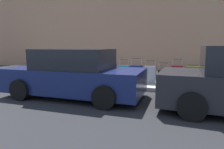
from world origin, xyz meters
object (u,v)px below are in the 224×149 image
at_px(suitcase_maroon_1, 177,76).
at_px(suitcase_maroon_8, 90,74).
at_px(suitcase_red_6, 111,73).
at_px(bollard_post, 59,69).
at_px(fire_hydrant, 76,71).
at_px(suitcase_black_2, 163,77).
at_px(suitcase_silver_3, 150,75).
at_px(suitcase_olive_7, 101,74).
at_px(parked_car_navy_1, 75,74).
at_px(suitcase_teal_5, 124,74).
at_px(suitcase_navy_4, 136,74).
at_px(suitcase_olive_0, 192,76).

xyz_separation_m(suitcase_maroon_1, suitcase_maroon_8, (3.67, 0.05, -0.10)).
distance_m(suitcase_red_6, bollard_post, 2.58).
height_order(suitcase_red_6, fire_hydrant, suitcase_red_6).
height_order(suitcase_black_2, bollard_post, bollard_post).
bearing_deg(fire_hydrant, suitcase_silver_3, -178.91).
bearing_deg(suitcase_olive_7, parked_car_navy_1, 92.59).
relative_size(suitcase_maroon_1, suitcase_black_2, 1.18).
distance_m(suitcase_red_6, suitcase_maroon_8, 1.01).
height_order(suitcase_teal_5, suitcase_olive_7, suitcase_teal_5).
height_order(suitcase_black_2, suitcase_navy_4, suitcase_navy_4).
height_order(suitcase_maroon_8, parked_car_navy_1, parked_car_navy_1).
relative_size(suitcase_silver_3, suitcase_teal_5, 0.97).
bearing_deg(suitcase_navy_4, suitcase_maroon_8, 0.85).
xyz_separation_m(suitcase_maroon_1, suitcase_black_2, (0.51, 0.03, -0.09)).
bearing_deg(bollard_post, suitcase_olive_7, -173.91).
height_order(suitcase_maroon_1, suitcase_olive_7, suitcase_maroon_1).
height_order(suitcase_red_6, parked_car_navy_1, parked_car_navy_1).
bearing_deg(suitcase_maroon_8, suitcase_olive_7, -163.88).
distance_m(suitcase_olive_0, bollard_post, 5.78).
xyz_separation_m(suitcase_teal_5, suitcase_maroon_8, (1.54, 0.12, -0.06)).
relative_size(suitcase_olive_7, fire_hydrant, 0.80).
height_order(suitcase_olive_0, suitcase_maroon_8, suitcase_olive_0).
relative_size(suitcase_black_2, suitcase_silver_3, 0.93).
relative_size(suitcase_navy_4, fire_hydrant, 1.46).
relative_size(suitcase_navy_4, parked_car_navy_1, 0.23).
height_order(suitcase_olive_0, suitcase_olive_7, suitcase_olive_0).
xyz_separation_m(suitcase_teal_5, suitcase_red_6, (0.53, 0.06, 0.02)).
bearing_deg(bollard_post, suitcase_maroon_1, -178.61).
xyz_separation_m(suitcase_olive_0, fire_hydrant, (4.98, 0.07, -0.01)).
xyz_separation_m(suitcase_teal_5, bollard_post, (3.11, 0.20, 0.10)).
bearing_deg(suitcase_teal_5, fire_hydrant, 1.18).
xyz_separation_m(suitcase_silver_3, suitcase_maroon_8, (2.65, 0.14, -0.07)).
bearing_deg(suitcase_teal_5, bollard_post, 3.64).
bearing_deg(suitcase_silver_3, fire_hydrant, 1.09).
bearing_deg(suitcase_silver_3, parked_car_navy_1, 49.55).
bearing_deg(suitcase_teal_5, suitcase_maroon_8, 4.56).
bearing_deg(suitcase_red_6, suitcase_teal_5, -173.16).
xyz_separation_m(suitcase_olive_0, suitcase_maroon_1, (0.55, 0.09, 0.00)).
bearing_deg(suitcase_navy_4, suitcase_teal_5, -9.41).
height_order(suitcase_olive_0, fire_hydrant, suitcase_olive_0).
bearing_deg(suitcase_teal_5, suitcase_black_2, 176.47).
relative_size(suitcase_navy_4, suitcase_red_6, 0.98).
xyz_separation_m(suitcase_red_6, suitcase_maroon_8, (1.01, 0.06, -0.08)).
xyz_separation_m(suitcase_silver_3, bollard_post, (4.21, 0.21, 0.09)).
relative_size(suitcase_olive_0, suitcase_red_6, 0.78).
height_order(suitcase_teal_5, suitcase_maroon_8, suitcase_teal_5).
bearing_deg(fire_hydrant, suitcase_black_2, 179.23).
height_order(suitcase_olive_0, bollard_post, bollard_post).
height_order(suitcase_teal_5, fire_hydrant, suitcase_teal_5).
bearing_deg(suitcase_olive_7, bollard_post, 6.09).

